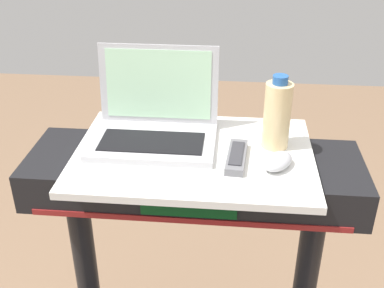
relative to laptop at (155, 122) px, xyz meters
The scene contains 5 objects.
desk_board 0.14m from the laptop, 29.85° to the right, with size 0.63×0.44×0.02m, color white.
laptop is the anchor object (origin of this frame).
computer_mouse 0.35m from the laptop, 20.64° to the right, with size 0.06×0.10×0.03m, color #B2B2B7.
water_bottle 0.33m from the laptop, ahead, with size 0.07×0.07×0.20m.
tv_remote 0.25m from the laptop, 23.99° to the right, with size 0.06×0.16×0.02m.
Camera 1 is at (0.10, -0.40, 1.71)m, focal length 44.83 mm.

